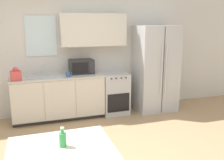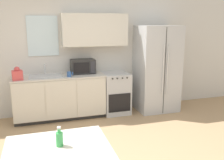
# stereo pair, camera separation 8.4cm
# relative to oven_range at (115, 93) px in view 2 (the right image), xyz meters

# --- Properties ---
(ground_plane) EXTENTS (12.00, 12.00, 0.00)m
(ground_plane) POSITION_rel_oven_range_xyz_m (-0.81, -1.83, -0.44)
(ground_plane) COLOR tan
(wall_back) EXTENTS (12.00, 0.38, 2.70)m
(wall_back) POSITION_rel_oven_range_xyz_m (-0.76, 0.32, 0.97)
(wall_back) COLOR silver
(wall_back) RESTS_ON ground_plane
(kitchen_counter) EXTENTS (1.84, 0.63, 0.90)m
(kitchen_counter) POSITION_rel_oven_range_xyz_m (-1.20, 0.01, 0.01)
(kitchen_counter) COLOR #333333
(kitchen_counter) RESTS_ON ground_plane
(oven_range) EXTENTS (0.56, 0.64, 0.89)m
(oven_range) POSITION_rel_oven_range_xyz_m (0.00, 0.00, 0.00)
(oven_range) COLOR #B7BABC
(oven_range) RESTS_ON ground_plane
(refrigerator) EXTENTS (0.88, 0.79, 1.90)m
(refrigerator) POSITION_rel_oven_range_xyz_m (0.95, -0.06, 0.50)
(refrigerator) COLOR silver
(refrigerator) RESTS_ON ground_plane
(kitchen_sink) EXTENTS (0.65, 0.41, 0.22)m
(kitchen_sink) POSITION_rel_oven_range_xyz_m (-1.46, 0.02, 0.47)
(kitchen_sink) COLOR #B7BABC
(kitchen_sink) RESTS_ON kitchen_counter
(microwave) EXTENTS (0.50, 0.34, 0.30)m
(microwave) POSITION_rel_oven_range_xyz_m (-0.68, 0.11, 0.61)
(microwave) COLOR #282828
(microwave) RESTS_ON kitchen_counter
(coffee_mug) EXTENTS (0.12, 0.09, 0.10)m
(coffee_mug) POSITION_rel_oven_range_xyz_m (-1.00, -0.14, 0.51)
(coffee_mug) COLOR #335999
(coffee_mug) RESTS_ON kitchen_counter
(grocery_bag_0) EXTENTS (0.21, 0.19, 0.26)m
(grocery_bag_0) POSITION_rel_oven_range_xyz_m (-1.97, -0.17, 0.57)
(grocery_bag_0) COLOR #D14C4C
(grocery_bag_0) RESTS_ON kitchen_counter
(dining_table) EXTENTS (1.04, 0.88, 0.74)m
(dining_table) POSITION_rel_oven_range_xyz_m (-1.46, -2.74, 0.19)
(dining_table) COLOR beige
(dining_table) RESTS_ON ground_plane
(drink_bottle) EXTENTS (0.07, 0.07, 0.21)m
(drink_bottle) POSITION_rel_oven_range_xyz_m (-1.43, -2.68, 0.37)
(drink_bottle) COLOR #3FB259
(drink_bottle) RESTS_ON dining_table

